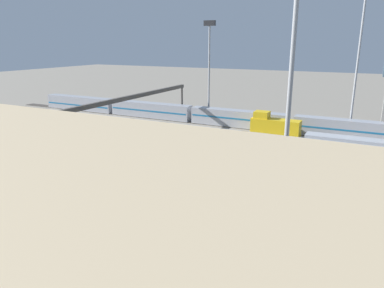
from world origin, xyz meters
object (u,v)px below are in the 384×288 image
(train_on_track_8, at_px, (137,172))
(train_on_track_1, at_px, (274,126))
(train_on_track_4, at_px, (242,144))
(signal_gantry, at_px, (129,101))
(train_on_track_6, at_px, (295,170))
(light_mast_2, at_px, (209,58))
(light_mast_1, at_px, (295,29))
(train_on_track_0, at_px, (239,119))
(light_mast_0, at_px, (361,36))

(train_on_track_8, height_order, train_on_track_1, train_on_track_1)
(train_on_track_4, xyz_separation_m, signal_gantry, (23.85, 0.00, 5.78))
(train_on_track_6, xyz_separation_m, signal_gantry, (34.90, -10.00, 5.64))
(light_mast_2, bearing_deg, train_on_track_6, 130.41)
(light_mast_1, bearing_deg, train_on_track_6, -84.34)
(train_on_track_8, height_order, train_on_track_0, same)
(train_on_track_4, height_order, light_mast_2, light_mast_2)
(train_on_track_6, xyz_separation_m, light_mast_1, (-1.33, 13.44, 17.89))
(train_on_track_4, relative_size, train_on_track_6, 9.56)
(train_on_track_6, bearing_deg, signal_gantry, -15.99)
(train_on_track_4, bearing_deg, train_on_track_1, -96.68)
(light_mast_0, bearing_deg, light_mast_2, 0.02)
(train_on_track_0, height_order, signal_gantry, signal_gantry)
(train_on_track_1, distance_m, light_mast_2, 23.83)
(train_on_track_0, xyz_separation_m, signal_gantry, (16.02, 20.00, 5.79))
(train_on_track_4, distance_m, light_mast_1, 32.06)
(train_on_track_6, relative_size, light_mast_1, 0.31)
(train_on_track_6, bearing_deg, light_mast_0, -98.23)
(light_mast_1, relative_size, light_mast_2, 1.35)
(train_on_track_1, xyz_separation_m, light_mast_0, (-13.99, -7.43, 17.93))
(train_on_track_1, distance_m, train_on_track_0, 10.81)
(signal_gantry, bearing_deg, light_mast_2, -108.04)
(train_on_track_1, relative_size, light_mast_1, 0.31)
(light_mast_0, bearing_deg, train_on_track_8, 60.84)
(train_on_track_0, xyz_separation_m, train_on_track_6, (-18.88, 30.00, 0.15))
(train_on_track_0, distance_m, signal_gantry, 26.27)
(light_mast_2, bearing_deg, light_mast_0, -179.98)
(train_on_track_1, distance_m, signal_gantry, 30.20)
(train_on_track_1, relative_size, light_mast_0, 0.31)
(train_on_track_4, bearing_deg, train_on_track_6, 137.87)
(light_mast_1, distance_m, light_mast_2, 54.41)
(signal_gantry, bearing_deg, light_mast_0, -150.47)
(train_on_track_8, bearing_deg, light_mast_2, -78.52)
(train_on_track_4, bearing_deg, light_mast_2, -53.57)
(train_on_track_0, bearing_deg, train_on_track_4, 111.37)
(train_on_track_0, height_order, light_mast_1, light_mast_1)
(train_on_track_8, xyz_separation_m, light_mast_2, (8.62, -42.42, 13.49))
(train_on_track_8, distance_m, light_mast_1, 27.38)
(train_on_track_0, height_order, train_on_track_6, train_on_track_6)
(train_on_track_0, bearing_deg, light_mast_0, -174.12)
(train_on_track_4, xyz_separation_m, train_on_track_6, (-11.06, 10.00, 0.14))
(train_on_track_0, bearing_deg, light_mast_1, 114.96)
(train_on_track_1, height_order, train_on_track_0, train_on_track_1)
(light_mast_0, xyz_separation_m, light_mast_2, (32.29, 0.01, -4.59))
(signal_gantry, bearing_deg, train_on_track_0, -128.69)
(train_on_track_4, height_order, train_on_track_0, same)
(train_on_track_8, relative_size, light_mast_1, 3.72)
(light_mast_2, bearing_deg, light_mast_1, 122.25)
(light_mast_2, distance_m, signal_gantry, 24.80)
(light_mast_0, relative_size, light_mast_2, 1.35)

